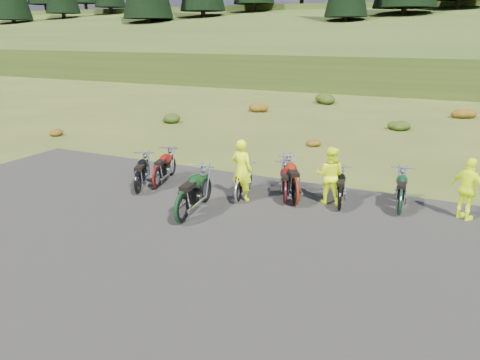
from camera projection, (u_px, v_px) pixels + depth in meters
The scene contains 22 objects.
ground at pixel (222, 220), 12.35m from camera, with size 300.00×300.00×0.00m, color #3B4818.
gravel_pad at pixel (182, 250), 10.63m from camera, with size 20.00×12.00×0.04m, color black.
hill_slope at pixel (417, 75), 55.41m from camera, with size 300.00×46.00×3.00m, color #2D4316, non-canonical shape.
hill_plateau at pixel (444, 55), 107.09m from camera, with size 300.00×90.00×9.17m, color #2D4316.
shrub_0 at pixel (58, 131), 22.37m from camera, with size 0.77×0.77×0.45m, color brown.
shrub_1 at pixel (171, 117), 25.73m from camera, with size 1.03×1.03×0.61m, color black.
shrub_2 at pixel (257, 106), 29.08m from camera, with size 1.30×1.30×0.77m, color brown.
shrub_3 at pixel (326, 97), 32.43m from camera, with size 1.56×1.56×0.92m, color black.
shrub_4 at pixel (312, 141), 20.37m from camera, with size 0.77×0.77×0.45m, color brown.
shrub_5 at pixel (398, 124), 23.72m from camera, with size 1.03×1.03×0.61m, color black.
shrub_6 at pixel (463, 111), 27.08m from camera, with size 1.30×1.30×0.77m, color brown.
motorcycle_0 at pixel (139, 195), 14.26m from camera, with size 2.00×0.67×1.05m, color black, non-canonical shape.
motorcycle_1 at pixel (158, 189), 14.77m from camera, with size 2.06×0.69×1.08m, color maroon, non-canonical shape.
motorcycle_2 at pixel (183, 224), 12.08m from camera, with size 2.35×0.78×1.23m, color black, non-canonical shape.
motorcycle_3 at pixel (238, 203), 13.57m from camera, with size 1.85×0.62×0.97m, color silver, non-canonical shape.
motorcycle_4 at pixel (285, 205), 13.43m from camera, with size 1.92×0.64×1.00m, color #440B0F, non-canonical shape.
motorcycle_5 at pixel (339, 211), 12.94m from camera, with size 1.90×0.63×0.99m, color black, non-canonical shape.
motorcycle_6 at pixel (295, 206), 13.33m from camera, with size 2.26×0.75×1.18m, color maroon, non-canonical shape.
motorcycle_7 at pixel (399, 216), 12.62m from camera, with size 2.01×0.67×1.05m, color black, non-canonical shape.
person_middle at pixel (242, 171), 13.51m from camera, with size 0.66×0.43×1.81m, color #E6FF0D.
person_right_a at pixel (330, 176), 13.25m from camera, with size 0.80×0.63×1.65m, color #E6FF0D.
person_right_b at pixel (468, 190), 12.09m from camera, with size 0.97×0.40×1.66m, color #E6FF0D.
Camera 1 is at (5.35, -10.15, 4.71)m, focal length 35.00 mm.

